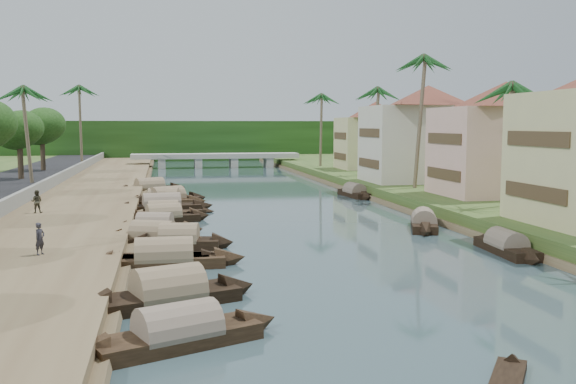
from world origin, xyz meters
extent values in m
plane|color=#32474C|center=(0.00, 0.00, 0.00)|extent=(220.00, 220.00, 0.00)
cube|color=brown|center=(-16.00, 20.00, 0.40)|extent=(10.00, 180.00, 0.80)
cube|color=#314B1E|center=(19.00, 20.00, 0.60)|extent=(16.00, 180.00, 1.20)
cube|color=slate|center=(-20.20, 20.00, 1.35)|extent=(0.40, 180.00, 1.10)
cube|color=black|center=(0.00, 95.00, 4.00)|extent=(120.00, 4.00, 8.00)
cube|color=black|center=(0.00, 100.00, 4.00)|extent=(120.00, 4.00, 8.00)
cube|color=black|center=(0.00, 105.00, 4.00)|extent=(120.00, 4.00, 8.00)
cube|color=#9D9D93|center=(0.00, 72.00, 2.00)|extent=(28.00, 4.00, 0.80)
cube|color=#9D9D93|center=(-9.00, 72.00, 0.90)|extent=(1.20, 3.50, 1.80)
cube|color=#9D9D93|center=(-3.00, 72.00, 0.90)|extent=(1.20, 3.50, 1.80)
cube|color=#9D9D93|center=(3.00, 72.00, 0.90)|extent=(1.20, 3.50, 1.80)
cube|color=#9D9D93|center=(9.00, 72.00, 0.90)|extent=(1.20, 3.50, 1.80)
cube|color=#473521|center=(12.95, -2.00, 3.20)|extent=(0.10, 6.40, 0.90)
cube|color=#473521|center=(12.95, -2.00, 6.40)|extent=(0.10, 6.40, 0.90)
cube|color=#E0AA9E|center=(20.00, 14.00, 4.95)|extent=(11.00, 8.00, 7.50)
pyramid|color=brown|center=(20.00, 14.00, 9.80)|extent=(14.11, 14.11, 2.20)
cube|color=#473521|center=(14.45, 14.00, 3.08)|extent=(0.10, 6.40, 0.90)
cube|color=#473521|center=(14.45, 14.00, 6.08)|extent=(0.10, 6.40, 0.90)
cube|color=beige|center=(19.00, 28.00, 5.20)|extent=(13.00, 8.00, 8.00)
pyramid|color=brown|center=(19.00, 28.00, 10.30)|extent=(15.59, 15.59, 2.20)
cube|color=#473521|center=(12.45, 28.00, 3.20)|extent=(0.10, 6.40, 0.90)
cube|color=#473521|center=(12.45, 28.00, 6.40)|extent=(0.10, 6.40, 0.90)
cube|color=tan|center=(20.00, 48.00, 4.70)|extent=(10.00, 7.00, 7.00)
pyramid|color=brown|center=(20.00, 48.00, 9.30)|extent=(12.62, 12.62, 2.20)
cube|color=#473521|center=(14.95, 48.00, 2.95)|extent=(0.10, 5.60, 0.90)
cube|color=#473521|center=(14.95, 48.00, 5.75)|extent=(0.10, 5.60, 0.90)
cube|color=black|center=(-8.53, -15.97, 0.20)|extent=(5.76, 3.68, 0.70)
cone|color=black|center=(-5.69, -14.81, 0.28)|extent=(2.05, 2.03, 1.72)
cone|color=black|center=(-11.37, -17.13, 0.28)|extent=(2.05, 2.03, 1.72)
cylinder|color=gray|center=(-8.53, -15.97, 0.58)|extent=(4.58, 3.25, 1.79)
cube|color=black|center=(-8.79, -10.94, 0.20)|extent=(6.03, 3.83, 0.70)
cone|color=black|center=(-5.82, -9.87, 0.28)|extent=(2.18, 2.28, 2.00)
cone|color=black|center=(-11.76, -12.01, 0.28)|extent=(2.18, 2.28, 2.00)
cylinder|color=#866F55|center=(-8.79, -10.94, 0.58)|extent=(4.80, 3.45, 2.11)
cube|color=black|center=(-8.92, -3.83, 0.20)|extent=(6.14, 2.00, 0.70)
cone|color=black|center=(-5.52, -3.89, 0.28)|extent=(1.78, 1.74, 1.91)
cone|color=black|center=(-12.31, -3.78, 0.28)|extent=(1.78, 1.74, 1.91)
cylinder|color=#866F55|center=(-8.92, -3.83, 0.58)|extent=(4.70, 2.06, 1.98)
cube|color=black|center=(-9.09, -3.45, 0.20)|extent=(5.06, 1.93, 0.70)
cone|color=black|center=(-6.33, -3.64, 0.28)|extent=(1.52, 1.52, 1.58)
cone|color=black|center=(-11.84, -3.25, 0.28)|extent=(1.52, 1.52, 1.58)
cylinder|color=gray|center=(-9.09, -3.45, 0.58)|extent=(3.90, 1.91, 1.65)
cube|color=black|center=(-9.54, 2.49, 0.20)|extent=(5.55, 3.68, 0.70)
cone|color=black|center=(-6.84, 1.36, 0.28)|extent=(2.03, 2.07, 1.78)
cone|color=black|center=(-12.24, 3.62, 0.28)|extent=(2.03, 2.07, 1.78)
cylinder|color=#866F55|center=(-9.54, 2.49, 0.58)|extent=(4.43, 3.27, 1.86)
cube|color=black|center=(-8.02, 1.11, 0.20)|extent=(4.94, 2.60, 0.70)
cone|color=black|center=(-5.46, 0.66, 0.28)|extent=(1.65, 1.85, 1.78)
cone|color=black|center=(-10.59, 1.56, 0.28)|extent=(1.65, 1.85, 1.78)
cylinder|color=#866F55|center=(-8.02, 1.11, 0.58)|extent=(3.86, 2.47, 1.88)
cube|color=black|center=(-9.49, 6.48, 0.20)|extent=(5.02, 2.78, 0.70)
cone|color=black|center=(-6.92, 5.86, 0.28)|extent=(1.71, 1.82, 1.68)
cone|color=black|center=(-12.05, 7.10, 0.28)|extent=(1.71, 1.82, 1.68)
cylinder|color=gray|center=(-9.49, 6.48, 0.58)|extent=(3.95, 2.58, 1.77)
cube|color=black|center=(-8.89, 11.48, 0.20)|extent=(5.41, 2.75, 0.70)
cone|color=black|center=(-6.08, 12.12, 0.28)|extent=(1.78, 1.76, 1.63)
cone|color=black|center=(-11.69, 10.84, 0.28)|extent=(1.78, 1.76, 1.63)
cylinder|color=#866F55|center=(-8.89, 11.48, 0.58)|extent=(4.24, 2.54, 1.70)
cube|color=black|center=(-8.90, 13.00, 0.20)|extent=(4.78, 1.85, 0.70)
cone|color=black|center=(-6.26, 12.95, 0.28)|extent=(1.42, 1.62, 1.74)
cone|color=black|center=(-11.54, 13.04, 0.28)|extent=(1.42, 1.62, 1.74)
cylinder|color=#866F55|center=(-8.90, 13.00, 0.58)|extent=(3.66, 1.90, 1.84)
cube|color=black|center=(-9.04, 17.74, 0.20)|extent=(6.62, 2.68, 0.70)
cone|color=black|center=(-5.49, 18.17, 0.28)|extent=(2.03, 1.93, 1.93)
cone|color=black|center=(-12.59, 17.31, 0.28)|extent=(2.03, 1.93, 1.93)
cylinder|color=gray|center=(-9.04, 17.74, 0.58)|extent=(5.12, 2.57, 1.99)
cube|color=black|center=(-8.86, 22.21, 0.20)|extent=(5.86, 2.78, 0.70)
cone|color=black|center=(-5.78, 21.67, 0.28)|extent=(1.89, 1.91, 1.84)
cone|color=black|center=(-11.94, 22.74, 0.28)|extent=(1.89, 1.91, 1.84)
cylinder|color=#866F55|center=(-8.86, 22.21, 0.58)|extent=(4.56, 2.63, 1.92)
cube|color=black|center=(-8.55, 22.55, 0.20)|extent=(6.34, 4.76, 0.70)
cone|color=black|center=(-5.58, 24.18, 0.28)|extent=(2.45, 2.50, 2.07)
cone|color=black|center=(-11.51, 20.92, 0.28)|extent=(2.45, 2.50, 2.07)
cylinder|color=#866F55|center=(-8.55, 22.55, 0.58)|extent=(5.12, 4.14, 2.17)
cube|color=black|center=(-8.91, 23.95, 0.20)|extent=(5.48, 2.97, 0.70)
cone|color=black|center=(-6.11, 23.08, 0.28)|extent=(1.82, 1.71, 1.49)
cone|color=black|center=(-11.71, 24.82, 0.28)|extent=(1.82, 1.71, 1.49)
cylinder|color=gray|center=(-8.91, 23.95, 0.58)|extent=(4.30, 2.66, 1.53)
cube|color=black|center=(-10.30, 33.45, 0.20)|extent=(6.35, 4.08, 0.70)
cone|color=black|center=(-7.18, 34.70, 0.28)|extent=(2.28, 2.29, 1.96)
cone|color=black|center=(-13.42, 32.20, 0.28)|extent=(2.28, 2.29, 1.96)
cylinder|color=#866F55|center=(-10.30, 33.45, 0.58)|extent=(5.05, 3.62, 2.05)
cube|color=black|center=(10.04, -4.06, 0.20)|extent=(1.89, 5.50, 0.70)
cone|color=black|center=(10.23, -1.06, 0.28)|extent=(1.48, 1.62, 1.56)
cone|color=black|center=(9.84, -7.06, 0.28)|extent=(1.48, 1.62, 1.56)
cylinder|color=gray|center=(10.04, -4.06, 0.58)|extent=(1.87, 4.23, 1.60)
cube|color=black|center=(8.91, 4.93, 0.20)|extent=(3.39, 5.50, 0.70)
cone|color=black|center=(9.93, 7.66, 0.28)|extent=(1.93, 1.93, 1.67)
cone|color=black|center=(7.90, 2.20, 0.28)|extent=(1.93, 1.93, 1.67)
cylinder|color=gray|center=(8.91, 4.93, 0.58)|extent=(3.02, 4.36, 1.73)
cube|color=black|center=(10.14, 25.31, 0.20)|extent=(2.11, 5.74, 0.70)
cone|color=black|center=(9.86, 28.42, 0.28)|extent=(1.59, 1.72, 1.63)
cone|color=black|center=(10.42, 22.20, 0.28)|extent=(1.59, 1.72, 1.63)
cylinder|color=gray|center=(10.14, 25.31, 0.58)|extent=(2.05, 4.43, 1.67)
cone|color=black|center=(1.43, -19.48, 0.10)|extent=(1.34, 1.42, 0.83)
cube|color=black|center=(-7.36, -4.11, 0.10)|extent=(3.26, 1.05, 0.35)
cone|color=black|center=(-5.57, -3.92, 0.10)|extent=(0.87, 0.79, 0.71)
cone|color=black|center=(-9.15, -4.30, 0.10)|extent=(0.87, 0.79, 0.71)
cube|color=black|center=(-7.39, 16.12, 0.10)|extent=(3.88, 0.87, 0.35)
cone|color=black|center=(-5.22, 16.18, 0.10)|extent=(0.98, 0.80, 0.77)
cone|color=black|center=(-9.56, 16.07, 0.10)|extent=(0.98, 0.80, 0.77)
cylinder|color=brown|center=(16.00, 6.64, 5.72)|extent=(0.81, 0.36, 9.05)
sphere|color=#194C1D|center=(16.00, 6.64, 10.06)|extent=(3.20, 3.20, 3.20)
cylinder|color=brown|center=(15.00, 21.12, 7.49)|extent=(1.18, 0.36, 12.58)
sphere|color=#194C1D|center=(15.00, 21.12, 13.53)|extent=(3.20, 3.20, 3.20)
cylinder|color=brown|center=(16.00, 37.16, 6.42)|extent=(1.20, 0.36, 10.44)
sphere|color=#194C1D|center=(16.00, 37.16, 11.43)|extent=(3.20, 3.20, 3.20)
cylinder|color=brown|center=(-22.00, 31.66, 6.20)|extent=(0.92, 0.36, 9.60)
sphere|color=#194C1D|center=(-22.00, 31.66, 10.80)|extent=(3.20, 3.20, 3.20)
cylinder|color=brown|center=(14.00, 55.06, 6.44)|extent=(0.52, 0.36, 10.48)
sphere|color=#194C1D|center=(14.00, 55.06, 11.47)|extent=(3.20, 3.20, 3.20)
cylinder|color=brown|center=(-20.50, 61.39, 7.14)|extent=(0.41, 0.36, 11.49)
sphere|color=#194C1D|center=(-20.50, 61.39, 12.66)|extent=(3.20, 3.20, 3.20)
cylinder|color=#463A28|center=(-24.00, 37.06, 3.16)|extent=(0.60, 0.60, 3.61)
ellipsoid|color=black|center=(-24.00, 37.06, 6.61)|extent=(4.59, 4.59, 3.78)
cylinder|color=#463A28|center=(-24.00, 50.49, 3.29)|extent=(0.60, 0.60, 3.86)
ellipsoid|color=black|center=(-24.00, 50.49, 6.98)|extent=(5.29, 5.29, 4.35)
cylinder|color=#463A28|center=(24.00, 31.71, 2.95)|extent=(0.60, 0.60, 3.58)
ellipsoid|color=black|center=(24.00, 31.71, 6.37)|extent=(4.63, 4.63, 3.80)
imported|color=#27262D|center=(-14.96, -3.47, 1.61)|extent=(0.64, 0.70, 1.61)
imported|color=#343224|center=(-18.00, 12.59, 1.64)|extent=(0.86, 0.70, 1.68)
camera|label=1|loc=(-8.92, -36.62, 7.23)|focal=40.00mm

